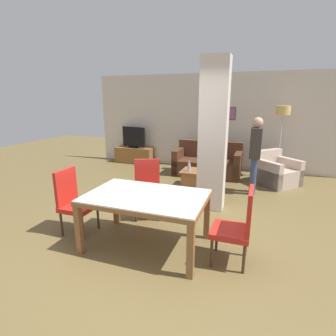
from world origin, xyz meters
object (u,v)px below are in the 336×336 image
at_px(sofa, 208,164).
at_px(armchair, 275,173).
at_px(dining_table, 146,205).
at_px(coffee_table, 198,178).
at_px(bottle, 189,167).
at_px(floor_lamp, 283,117).
at_px(dining_chair_head_right, 238,224).
at_px(dining_chair_head_left, 74,200).
at_px(standing_person, 255,151).
at_px(tv_screen, 134,138).
at_px(tv_stand, 134,155).
at_px(dining_chair_far_left, 147,187).

bearing_deg(sofa, armchair, 171.98).
bearing_deg(dining_table, coffee_table, 88.10).
bearing_deg(bottle, floor_lamp, 38.57).
distance_m(dining_chair_head_right, coffee_table, 2.97).
distance_m(dining_table, floor_lamp, 4.66).
bearing_deg(dining_chair_head_left, bottle, 157.11).
xyz_separation_m(dining_chair_head_right, floor_lamp, (0.64, 4.17, 1.03)).
relative_size(dining_table, floor_lamp, 0.88).
bearing_deg(dining_table, bottle, 92.10).
relative_size(dining_table, armchair, 1.35).
bearing_deg(standing_person, armchair, -28.23).
relative_size(dining_table, dining_chair_head_left, 1.63).
xyz_separation_m(coffee_table, tv_screen, (-2.48, 1.65, 0.61)).
height_order(dining_table, tv_stand, dining_table).
bearing_deg(floor_lamp, dining_chair_head_right, -98.75).
height_order(dining_chair_far_left, dining_chair_head_right, same).
bearing_deg(armchair, dining_chair_far_left, 4.10).
height_order(sofa, tv_screen, tv_screen).
distance_m(dining_chair_head_left, tv_screen, 4.55).
bearing_deg(dining_chair_far_left, dining_chair_head_right, 127.05).
bearing_deg(coffee_table, tv_stand, 146.38).
relative_size(dining_chair_head_left, standing_person, 0.60).
bearing_deg(armchair, floor_lamp, -142.55).
height_order(dining_chair_head_left, coffee_table, dining_chair_head_left).
relative_size(sofa, standing_person, 1.06).
height_order(dining_chair_far_left, floor_lamp, floor_lamp).
xyz_separation_m(sofa, armchair, (1.69, -0.24, -0.02)).
relative_size(coffee_table, tv_stand, 0.63).
distance_m(dining_chair_head_right, sofa, 3.96).
bearing_deg(dining_chair_head_left, standing_person, 137.18).
distance_m(dining_chair_head_right, floor_lamp, 4.34).
height_order(dining_chair_head_left, tv_screen, tv_screen).
distance_m(coffee_table, standing_person, 1.43).
distance_m(sofa, tv_stand, 2.56).
distance_m(dining_chair_head_right, tv_screen, 5.68).
bearing_deg(tv_stand, dining_chair_head_right, -50.53).
bearing_deg(coffee_table, bottle, -146.09).
bearing_deg(tv_screen, floor_lamp, -170.07).
xyz_separation_m(dining_chair_head_right, bottle, (-1.31, 2.61, -0.04)).
height_order(armchair, floor_lamp, floor_lamp).
bearing_deg(dining_table, dining_chair_head_right, 0.00).
relative_size(sofa, floor_lamp, 0.95).
xyz_separation_m(sofa, bottle, (-0.20, -1.19, 0.18)).
distance_m(coffee_table, bottle, 0.36).
bearing_deg(sofa, dining_table, 88.45).
height_order(dining_chair_far_left, sofa, dining_chair_far_left).
xyz_separation_m(dining_chair_head_left, tv_stand, (-1.19, 4.38, -0.28)).
xyz_separation_m(armchair, bottle, (-1.89, -0.95, 0.20)).
bearing_deg(sofa, tv_stand, -13.27).
bearing_deg(dining_chair_far_left, tv_screen, -83.00).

